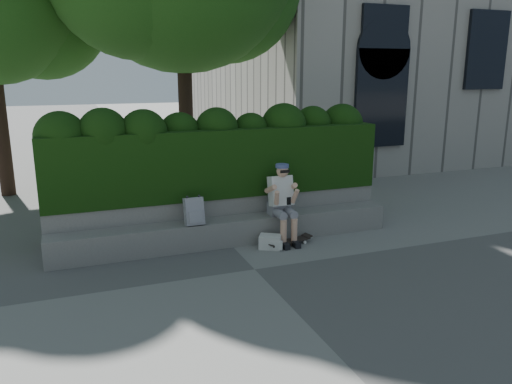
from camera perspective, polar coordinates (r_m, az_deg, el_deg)
name	(u,v)px	position (r m, az deg, el deg)	size (l,w,h in m)	color
ground	(255,269)	(7.68, -0.15, -8.84)	(80.00, 80.00, 0.00)	slate
bench_ledge	(229,231)	(8.71, -3.06, -4.49)	(6.00, 0.45, 0.45)	gray
planter_wall	(221,216)	(9.09, -3.98, -2.71)	(6.00, 0.50, 0.75)	gray
hedge	(217,161)	(9.08, -4.50, 3.58)	(6.00, 1.00, 1.20)	black
person	(282,200)	(8.70, 2.98, -0.88)	(0.40, 0.76, 1.38)	gray
skateboard	(289,242)	(8.67, 3.79, -5.67)	(0.83, 0.38, 0.08)	black
backpack_plaid	(194,211)	(8.32, -7.10, -2.20)	(0.31, 0.17, 0.46)	#ABAAAF
backpack_ground	(270,242)	(8.50, 1.63, -5.71)	(0.36, 0.25, 0.23)	beige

